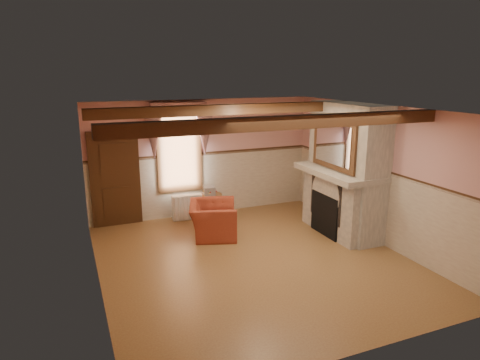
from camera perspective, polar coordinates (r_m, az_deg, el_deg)
name	(u,v)px	position (r m, az deg, el deg)	size (l,w,h in m)	color
floor	(254,260)	(8.15, 1.87, -10.60)	(5.50, 6.00, 0.01)	brown
ceiling	(255,109)	(7.42, 2.04, 9.42)	(5.50, 6.00, 0.01)	silver
wall_back	(203,158)	(10.40, -4.90, 2.98)	(5.50, 0.02, 2.80)	#CB8F8D
wall_front	(361,251)	(5.23, 15.82, -9.07)	(5.50, 0.02, 2.80)	#CB8F8D
wall_left	(93,206)	(7.03, -18.95, -3.27)	(0.02, 6.00, 2.80)	#CB8F8D
wall_right	(378,174)	(9.12, 17.89, 0.74)	(0.02, 6.00, 2.80)	#CB8F8D
wainscot	(254,222)	(7.86, 1.91, -5.64)	(5.50, 6.00, 1.50)	beige
chair_rail	(255,183)	(7.64, 1.96, -0.34)	(5.50, 6.00, 0.08)	black
firebox	(327,214)	(9.39, 11.58, -4.51)	(0.20, 0.95, 0.90)	black
armchair	(213,220)	(9.17, -3.64, -5.29)	(1.11, 0.97, 0.72)	maroon
side_table	(210,205)	(10.42, -3.99, -3.37)	(0.58, 0.58, 0.55)	brown
book_stack	(210,190)	(10.30, -4.09, -1.40)	(0.26, 0.32, 0.20)	#B7AD8C
radiator	(187,207)	(10.25, -7.07, -3.60)	(0.70, 0.18, 0.60)	silver
bowl	(338,167)	(9.30, 12.99, 1.69)	(0.32, 0.32, 0.08)	brown
mantel_clock	(319,158)	(9.90, 10.47, 2.93)	(0.14, 0.24, 0.20)	black
oil_lamp	(325,158)	(9.69, 11.27, 2.89)	(0.11, 0.11, 0.28)	gold
candle_red	(363,173)	(8.67, 16.03, 0.87)	(0.06, 0.06, 0.16)	#A41418
jar_yellow	(351,170)	(8.96, 14.55, 1.26)	(0.06, 0.06, 0.12)	yellow
fireplace	(347,170)	(9.38, 14.02, 1.36)	(0.85, 2.00, 2.80)	gray
mantel	(339,172)	(9.28, 13.11, 1.03)	(1.05, 2.05, 0.12)	gray
overmantel_mirror	(334,144)	(9.06, 12.37, 4.69)	(0.06, 1.44, 1.04)	silver
door	(115,180)	(10.00, -16.29, -0.06)	(1.10, 0.10, 2.10)	black
window	(179,149)	(10.16, -8.11, 4.06)	(1.06, 0.08, 2.02)	white
window_drapes	(179,124)	(9.99, -8.10, 7.37)	(1.30, 0.14, 1.40)	gray
ceiling_beam_front	(289,122)	(6.36, 6.56, 7.63)	(5.50, 0.18, 0.20)	black
ceiling_beam_back	(230,109)	(8.53, -1.35, 9.39)	(5.50, 0.18, 0.20)	black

